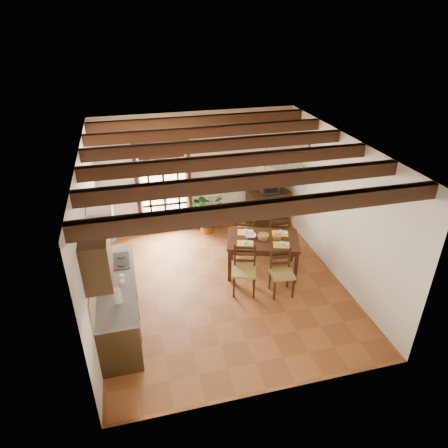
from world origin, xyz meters
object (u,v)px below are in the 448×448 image
object	(u,v)px
chair_near_right	(281,280)
chair_far_right	(277,241)
chair_near_left	(244,278)
crt_tv	(269,185)
chair_far_left	(245,239)
sideboard	(268,208)
pendant_lamp	(265,174)
kitchen_counter	(118,303)
potted_plant	(206,210)
dining_table	(263,243)

from	to	relation	value
chair_near_right	chair_far_right	size ratio (longest dim) A/B	0.97
chair_near_left	crt_tv	bearing A→B (deg)	79.15
chair_far_left	sideboard	size ratio (longest dim) A/B	0.95
chair_near_right	pendant_lamp	bearing A→B (deg)	102.08
pendant_lamp	chair_far_left	bearing A→B (deg)	99.60
kitchen_counter	sideboard	world-z (taller)	kitchen_counter
kitchen_counter	chair_near_right	distance (m)	2.95
chair_far_left	sideboard	world-z (taller)	chair_far_left
chair_near_left	potted_plant	distance (m)	2.45
chair_near_right	potted_plant	world-z (taller)	potted_plant
chair_near_right	chair_far_right	bearing A→B (deg)	76.98
chair_near_right	chair_far_right	xyz separation A→B (m)	(0.44, 1.35, 0.01)
pendant_lamp	crt_tv	bearing A→B (deg)	66.10
kitchen_counter	chair_near_right	world-z (taller)	kitchen_counter
dining_table	chair_far_left	world-z (taller)	chair_far_left
dining_table	chair_far_right	size ratio (longest dim) A/B	1.74
pendant_lamp	chair_near_right	bearing A→B (deg)	-82.85
chair_near_right	sideboard	xyz separation A→B (m)	(0.68, 2.67, 0.15)
chair_far_left	crt_tv	world-z (taller)	crt_tv
crt_tv	dining_table	bearing A→B (deg)	-110.45
chair_far_right	chair_near_right	bearing A→B (deg)	85.19
chair_far_right	sideboard	size ratio (longest dim) A/B	0.91
crt_tv	chair_near_right	bearing A→B (deg)	-102.00
chair_far_right	pendant_lamp	bearing A→B (deg)	53.71
chair_near_left	crt_tv	size ratio (longest dim) A/B	2.17
sideboard	potted_plant	xyz separation A→B (m)	(-1.54, -0.03, 0.14)
chair_near_left	chair_far_right	bearing A→B (deg)	63.87
chair_far_left	crt_tv	size ratio (longest dim) A/B	2.22
chair_near_left	pendant_lamp	size ratio (longest dim) A/B	1.10
crt_tv	chair_far_left	bearing A→B (deg)	-127.10
kitchen_counter	crt_tv	distance (m)	4.62
potted_plant	chair_near_left	bearing A→B (deg)	-85.30
chair_near_right	chair_near_left	bearing A→B (deg)	167.07
kitchen_counter	chair_near_left	size ratio (longest dim) A/B	2.41
chair_near_right	potted_plant	xyz separation A→B (m)	(-0.86, 2.64, 0.29)
crt_tv	sideboard	bearing A→B (deg)	92.32
kitchen_counter	chair_near_left	world-z (taller)	kitchen_counter
kitchen_counter	chair_far_right	world-z (taller)	kitchen_counter
kitchen_counter	chair_far_left	world-z (taller)	kitchen_counter
sideboard	chair_near_left	bearing A→B (deg)	-124.32
chair_near_left	sideboard	size ratio (longest dim) A/B	0.93
chair_near_right	sideboard	size ratio (longest dim) A/B	0.89
sideboard	crt_tv	bearing A→B (deg)	-95.78
chair_far_right	pendant_lamp	distance (m)	1.93
chair_far_right	crt_tv	distance (m)	1.54
sideboard	chair_far_right	bearing A→B (deg)	-106.18
kitchen_counter	dining_table	size ratio (longest dim) A/B	1.41
sideboard	potted_plant	size ratio (longest dim) A/B	0.46
kitchen_counter	dining_table	distance (m)	2.99
chair_near_right	crt_tv	distance (m)	2.85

